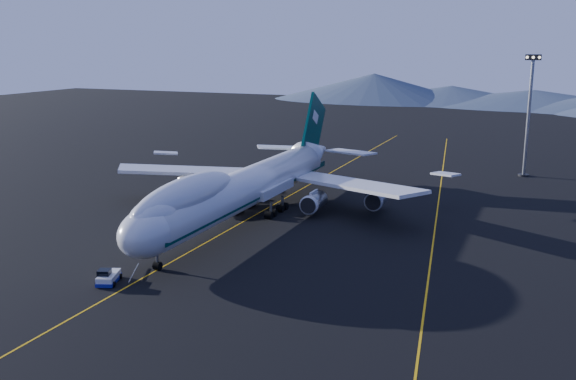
% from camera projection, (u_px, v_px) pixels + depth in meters
% --- Properties ---
extents(ground, '(500.00, 500.00, 0.00)m').
position_uv_depth(ground, '(246.00, 220.00, 108.50)').
color(ground, black).
rests_on(ground, ground).
extents(taxiway_line_main, '(0.25, 220.00, 0.01)m').
position_uv_depth(taxiway_line_main, '(246.00, 220.00, 108.49)').
color(taxiway_line_main, '#EDAE0D').
rests_on(taxiway_line_main, ground).
extents(taxiway_line_side, '(28.08, 198.09, 0.01)m').
position_uv_depth(taxiway_line_side, '(436.00, 224.00, 106.24)').
color(taxiway_line_side, '#EDAE0D').
rests_on(taxiway_line_side, ground).
extents(boeing_747, '(59.62, 72.43, 19.37)m').
position_uv_depth(boeing_747, '(246.00, 186.00, 107.23)').
color(boeing_747, silver).
rests_on(boeing_747, ground).
extents(pushback_tug, '(3.48, 4.70, 1.84)m').
position_uv_depth(pushback_tug, '(109.00, 278.00, 80.01)').
color(pushback_tug, silver).
rests_on(pushback_tug, ground).
extents(floodlight_mast, '(3.32, 2.49, 26.85)m').
position_uv_depth(floodlight_mast, '(528.00, 116.00, 141.35)').
color(floodlight_mast, black).
rests_on(floodlight_mast, ground).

